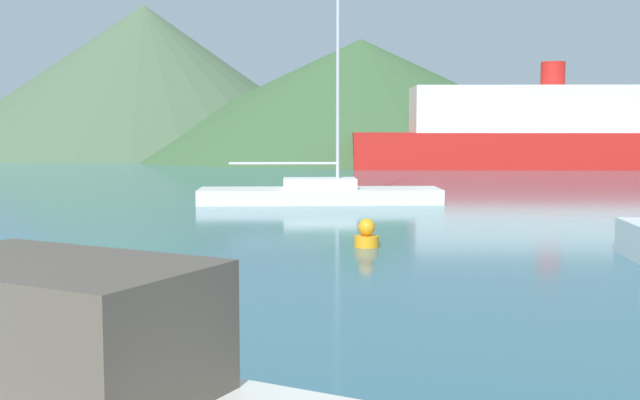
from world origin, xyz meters
TOP-DOWN VIEW (x-y plane):
  - sailboat_middle at (-2.28, 25.32)m, footprint 8.85×4.41m
  - ferry_distant at (6.70, 52.25)m, footprint 26.67×11.74m
  - buoy_marker at (1.25, 15.51)m, footprint 0.57×0.57m
  - hill_west at (-30.87, 70.10)m, footprint 41.05×41.05m
  - hill_central at (-9.33, 69.39)m, footprint 44.49×44.49m

SIDE VIEW (x-z plane):
  - buoy_marker at x=1.25m, z-range -0.06..0.60m
  - sailboat_middle at x=-2.28m, z-range -5.21..6.02m
  - ferry_distant at x=6.70m, z-range -1.12..5.76m
  - hill_central at x=-9.33m, z-range 0.00..10.51m
  - hill_west at x=-30.87m, z-range 0.00..14.38m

